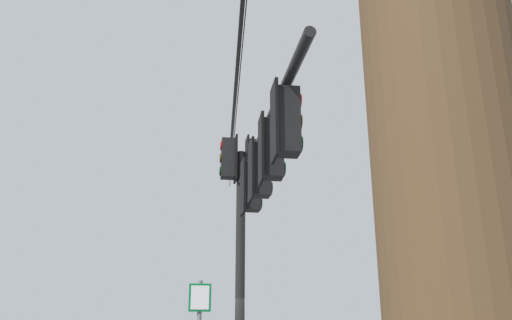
% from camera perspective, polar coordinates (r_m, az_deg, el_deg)
% --- Properties ---
extents(signal_mast_assembly, '(3.38, 5.87, 6.04)m').
position_cam_1_polar(signal_mast_assembly, '(9.70, -0.42, -3.18)').
color(signal_mast_assembly, black).
rests_on(signal_mast_assembly, ground).
extents(overhead_wire_span, '(8.70, 20.48, 2.49)m').
position_cam_1_polar(overhead_wire_span, '(14.40, -1.65, 14.20)').
color(overhead_wire_span, black).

